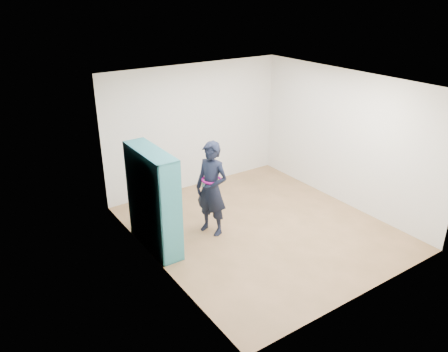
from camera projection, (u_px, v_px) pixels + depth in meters
floor at (261, 228)px, 7.83m from camera, size 4.50×4.50×0.00m
ceiling at (266, 83)px, 6.79m from camera, size 4.50×4.50×0.00m
wall_left at (155, 189)px, 6.28m from camera, size 0.02×4.50×2.60m
wall_right at (345, 139)px, 8.33m from camera, size 0.02×4.50×2.60m
wall_back at (195, 127)px, 9.02m from camera, size 4.00×0.02×2.60m
wall_front at (373, 213)px, 5.60m from camera, size 4.00×0.02×2.60m
bookshelf at (152, 202)px, 6.94m from camera, size 0.37×1.27×1.69m
person at (212, 189)px, 7.38m from camera, size 0.60×0.71×1.66m
smartphone at (204, 185)px, 7.27m from camera, size 0.04×0.08×0.12m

